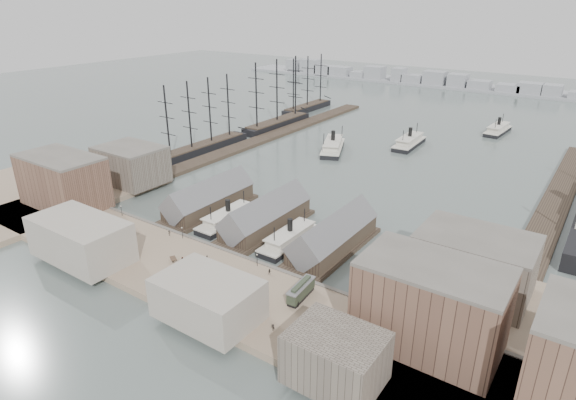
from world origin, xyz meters
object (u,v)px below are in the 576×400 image
Objects in this scene: ferry_docked_west at (229,218)px; horse_cart_right at (222,293)px; horse_cart_left at (130,233)px; tram at (301,291)px; horse_cart_center at (179,259)px.

ferry_docked_west is 5.57× the size of horse_cart_right.
horse_cart_left is (-17.12, -27.86, 0.60)m from ferry_docked_west.
tram is at bearing -86.13° from horse_cart_left.
horse_cart_center is at bearing -177.56° from tram.
ferry_docked_west reaches higher than horse_cart_right.
tram is 20.20m from horse_cart_right.
ferry_docked_west is 53.42m from tram.
tram reaches higher than horse_cart_center.
ferry_docked_west reaches higher than horse_cart_center.
ferry_docked_west is at bearing 26.24° from horse_cart_right.
horse_cart_center is at bearing -75.25° from ferry_docked_west.
tram is 39.10m from horse_cart_center.
ferry_docked_west is 46.85m from horse_cart_right.
horse_cart_left reaches higher than horse_cart_right.
horse_cart_center reaches higher than horse_cart_right.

